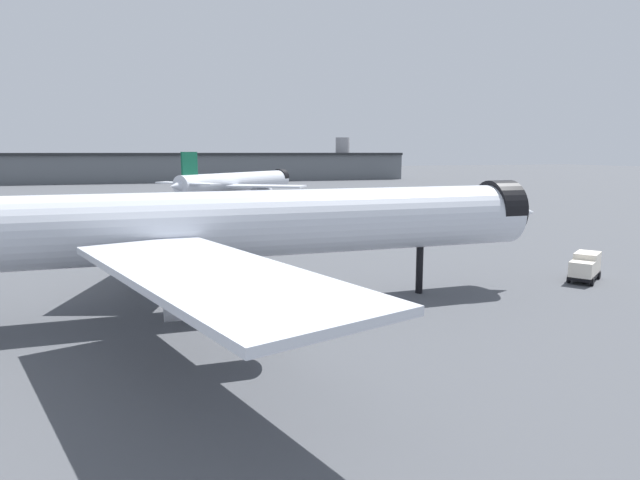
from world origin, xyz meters
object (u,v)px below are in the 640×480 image
object	(u,v)px
baggage_tug_wing	(6,256)
service_truck_front	(585,266)
airliner_near_gate	(233,226)
airliner_far_taxiway	(237,182)

from	to	relation	value
baggage_tug_wing	service_truck_front	bearing A→B (deg)	54.85
airliner_near_gate	service_truck_front	distance (m)	38.53
service_truck_front	baggage_tug_wing	distance (m)	68.90
airliner_far_taxiway	baggage_tug_wing	xyz separation A→B (m)	(-40.83, -65.20, -5.15)
service_truck_front	baggage_tug_wing	size ratio (longest dim) A/B	1.71
service_truck_front	baggage_tug_wing	world-z (taller)	service_truck_front
baggage_tug_wing	airliner_near_gate	bearing A→B (deg)	30.21
airliner_near_gate	service_truck_front	world-z (taller)	airliner_near_gate
airliner_far_taxiway	airliner_near_gate	bearing A→B (deg)	-141.07
service_truck_front	baggage_tug_wing	xyz separation A→B (m)	(-61.79, 30.47, -0.62)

